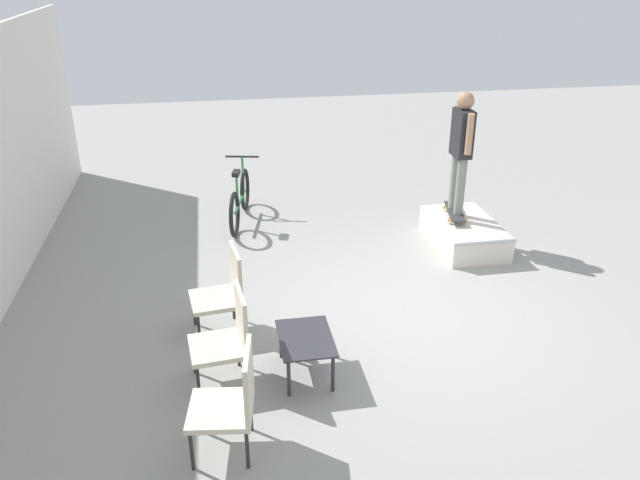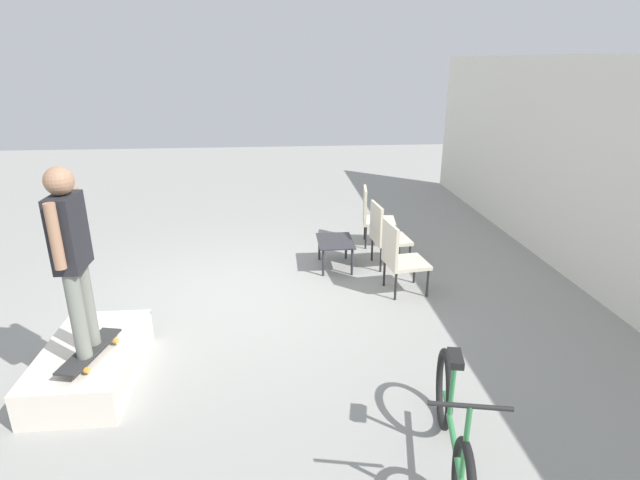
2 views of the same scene
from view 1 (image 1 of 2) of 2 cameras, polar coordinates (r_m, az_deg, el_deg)
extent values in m
plane|color=gray|center=(7.36, 8.36, -6.50)|extent=(24.00, 24.00, 0.00)
cube|color=silver|center=(9.06, 13.02, 0.61)|extent=(1.40, 0.85, 0.36)
cylinder|color=#B7B7BC|center=(8.41, 14.90, -0.19)|extent=(0.05, 0.85, 0.05)
cube|color=#2D2D2D|center=(9.08, 12.22, 2.57)|extent=(0.80, 0.37, 0.02)
cylinder|color=gold|center=(9.30, 11.29, 2.95)|extent=(0.06, 0.04, 0.05)
cylinder|color=gold|center=(9.34, 12.69, 2.90)|extent=(0.06, 0.04, 0.05)
cylinder|color=gold|center=(8.86, 11.69, 1.79)|extent=(0.06, 0.04, 0.05)
cylinder|color=gold|center=(8.90, 13.15, 1.75)|extent=(0.06, 0.04, 0.05)
cylinder|color=gray|center=(8.85, 12.71, 4.78)|extent=(0.13, 0.13, 0.81)
cylinder|color=gray|center=(9.04, 12.21, 5.26)|extent=(0.13, 0.13, 0.81)
cube|color=#232328|center=(8.73, 12.89, 9.50)|extent=(0.38, 0.20, 0.64)
cylinder|color=#A87A5B|center=(8.51, 13.51, 9.38)|extent=(0.09, 0.09, 0.54)
cylinder|color=#A87A5B|center=(8.94, 12.36, 10.21)|extent=(0.09, 0.09, 0.54)
sphere|color=#A87A5B|center=(8.63, 13.17, 12.30)|extent=(0.24, 0.24, 0.24)
cube|color=#2D2D33|center=(6.07, -1.33, -8.95)|extent=(0.72, 0.52, 0.02)
cylinder|color=#2D2D33|center=(5.97, 1.18, -12.08)|extent=(0.04, 0.04, 0.40)
cylinder|color=#2D2D33|center=(6.48, 0.11, -8.83)|extent=(0.04, 0.04, 0.40)
cylinder|color=#2D2D33|center=(5.92, -2.88, -12.49)|extent=(0.04, 0.04, 0.40)
cylinder|color=#2D2D33|center=(6.43, -3.60, -9.16)|extent=(0.04, 0.04, 0.40)
cylinder|color=black|center=(5.64, -10.98, -15.32)|extent=(0.03, 0.03, 0.38)
cylinder|color=black|center=(5.32, -11.65, -18.35)|extent=(0.03, 0.03, 0.38)
cylinder|color=black|center=(5.59, -6.35, -15.39)|extent=(0.03, 0.03, 0.38)
cylinder|color=black|center=(5.26, -6.67, -18.47)|extent=(0.03, 0.03, 0.38)
cube|color=beige|center=(5.31, -9.07, -15.10)|extent=(0.59, 0.59, 0.05)
cube|color=beige|center=(5.10, -6.55, -12.60)|extent=(0.52, 0.11, 0.53)
cylinder|color=black|center=(6.33, -11.47, -10.42)|extent=(0.03, 0.03, 0.38)
cylinder|color=black|center=(5.97, -11.05, -12.79)|extent=(0.03, 0.03, 0.38)
cylinder|color=black|center=(6.35, -7.47, -9.91)|extent=(0.03, 0.03, 0.38)
cylinder|color=black|center=(6.00, -6.79, -12.22)|extent=(0.03, 0.03, 0.38)
cube|color=beige|center=(6.03, -9.34, -9.64)|extent=(0.57, 0.57, 0.05)
cube|color=beige|center=(5.90, -7.21, -6.99)|extent=(0.52, 0.09, 0.53)
cylinder|color=black|center=(7.08, -11.45, -6.28)|extent=(0.03, 0.03, 0.38)
cylinder|color=black|center=(6.71, -11.00, -8.14)|extent=(0.03, 0.03, 0.38)
cylinder|color=black|center=(7.12, -7.92, -5.81)|extent=(0.03, 0.03, 0.38)
cylinder|color=black|center=(6.75, -7.27, -7.63)|extent=(0.03, 0.03, 0.38)
cube|color=beige|center=(6.80, -9.54, -5.39)|extent=(0.58, 0.58, 0.05)
cube|color=beige|center=(6.69, -7.68, -2.94)|extent=(0.52, 0.11, 0.53)
torus|color=black|center=(10.12, -6.88, 4.62)|extent=(0.67, 0.20, 0.67)
torus|color=black|center=(9.14, -7.82, 2.31)|extent=(0.67, 0.20, 0.67)
cylinder|color=#338447|center=(9.63, -7.33, 3.52)|extent=(0.95, 0.24, 0.04)
cylinder|color=#338447|center=(9.37, -7.58, 4.49)|extent=(0.04, 0.04, 0.49)
cube|color=black|center=(9.28, -7.68, 6.08)|extent=(0.24, 0.14, 0.06)
cylinder|color=#338447|center=(9.93, -7.06, 5.98)|extent=(0.04, 0.04, 0.58)
cylinder|color=black|center=(9.84, -7.14, 7.57)|extent=(0.14, 0.52, 0.03)
camera|label=2|loc=(12.00, -2.56, 20.65)|focal=28.00mm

